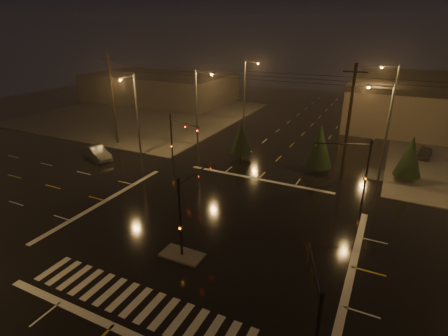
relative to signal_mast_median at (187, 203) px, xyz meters
The scene contains 23 objects.
ground 4.85m from the signal_mast_median, 90.00° to the left, with size 140.00×140.00×0.00m, color black.
sidewalk_nw 44.80m from the signal_mast_median, 132.21° to the left, with size 36.00×36.00×0.12m, color #47443F.
median_island 3.79m from the signal_mast_median, 90.00° to the right, with size 3.00×1.60×0.15m, color #47443F.
crosswalk 7.01m from the signal_mast_median, 90.00° to the right, with size 15.00×2.60×0.01m, color beige.
stop_bar_near 8.77m from the signal_mast_median, 90.00° to the right, with size 16.00×0.50×0.01m, color beige.
stop_bar_far 14.56m from the signal_mast_median, 90.00° to the left, with size 16.00×0.50×0.01m, color beige.
commercial_block 57.07m from the signal_mast_median, 127.83° to the left, with size 30.00×18.00×5.60m, color #403B38.
signal_mast_median is the anchor object (origin of this frame).
signal_mast_ne 16.27m from the signal_mast_median, 54.28° to the left, with size 4.84×1.86×6.00m.
signal_mast_nw 16.27m from the signal_mast_median, 125.72° to the left, with size 4.84×1.86×6.00m.
signal_mast_se 12.22m from the signal_mast_median, 33.15° to the right, with size 1.55×3.87×6.00m.
streetlight_1 23.94m from the signal_mast_median, 117.96° to the left, with size 2.77×0.32×10.00m.
streetlight_2 38.78m from the signal_mast_median, 106.79° to the left, with size 2.77×0.32×10.00m.
streetlight_3 22.20m from the signal_mast_median, 59.61° to the left, with size 2.77×0.32×10.00m.
streetlight_4 40.69m from the signal_mast_median, 74.03° to the left, with size 2.77×0.32×10.00m.
streetlight_5 21.53m from the signal_mast_median, 138.30° to the left, with size 0.32×2.77×10.00m.
utility_pole_0 27.95m from the signal_mast_median, 142.19° to the left, with size 2.20×0.32×12.00m.
utility_pole_1 19.00m from the signal_mast_median, 64.89° to the left, with size 2.20×0.32×12.00m.
conifer_0 24.67m from the signal_mast_median, 55.27° to the left, with size 2.69×2.69×4.91m.
conifer_3 19.56m from the signal_mast_median, 102.41° to the left, with size 2.49×2.49×4.59m.
conifer_4 19.62m from the signal_mast_median, 74.84° to the left, with size 3.04×3.04×5.45m.
car_parked 33.46m from the signal_mast_median, 61.19° to the left, with size 1.53×3.79×1.29m, color black.
car_crossing 22.97m from the signal_mast_median, 150.80° to the left, with size 1.71×4.91×1.62m, color #53565A.
Camera 1 is at (11.72, -21.15, 15.01)m, focal length 28.00 mm.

